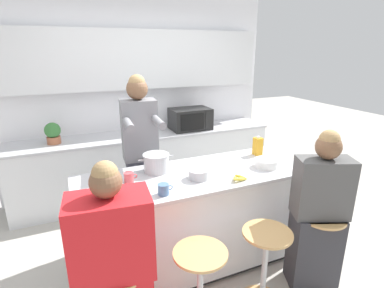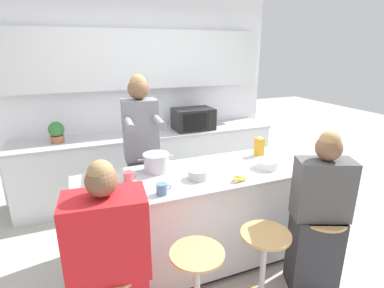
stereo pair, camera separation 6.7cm
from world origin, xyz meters
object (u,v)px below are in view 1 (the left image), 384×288
Objects in this scene: coffee_cup_far at (129,178)px; bar_stool_center_right at (265,266)px; kitchen_island at (195,219)px; cooking_pot at (156,163)px; fruit_bowl at (266,163)px; banana_bunch at (239,178)px; potted_plant at (53,133)px; coffee_cup_near at (164,189)px; person_seated_near at (318,219)px; juice_carton at (258,146)px; person_wrapped_blanket at (115,275)px; microwave at (190,119)px; person_cooking at (141,161)px; bar_stool_rightmost at (318,248)px.

bar_stool_center_right is at bearing -41.04° from coffee_cup_far.
kitchen_island is 18.84× the size of coffee_cup_far.
cooking_pot is 1.51× the size of fruit_bowl.
banana_bunch reaches higher than kitchen_island.
cooking_pot is 1.63m from potted_plant.
coffee_cup_near is 0.37m from coffee_cup_far.
cooking_pot is at bearing 165.56° from person_seated_near.
juice_carton is (-0.02, 0.85, 0.38)m from person_seated_near.
person_wrapped_blanket is 2.56× the size of microwave.
coffee_cup_far is (-0.57, 0.05, 0.50)m from kitchen_island.
person_seated_near reaches higher than kitchen_island.
cooking_pot is at bearing -79.53° from person_cooking.
fruit_bowl is at bearing -111.60° from juice_carton.
person_wrapped_blanket is at bearing -138.95° from coffee_cup_near.
coffee_cup_far is at bearing -109.15° from person_cooking.
microwave is 1.76m from potted_plant.
microwave is at bearing 68.27° from kitchen_island.
person_cooking reaches higher than bar_stool_center_right.
person_cooking is 0.58m from coffee_cup_far.
bar_stool_center_right is 5.72× the size of coffee_cup_near.
kitchen_island is 0.76m from coffee_cup_far.
coffee_cup_far is 1.91m from microwave.
coffee_cup_near is 2.06m from microwave.
bar_stool_center_right is 1.22m from cooking_pot.
bar_stool_center_right is 0.48× the size of person_wrapped_blanket.
person_wrapped_blanket is at bearing -110.19° from coffee_cup_far.
person_wrapped_blanket is (-1.66, 0.02, 0.29)m from bar_stool_rightmost.
person_wrapped_blanket is at bearing -141.74° from kitchen_island.
coffee_cup_near is 0.46× the size of potted_plant.
microwave is (-0.17, 1.35, 0.02)m from juice_carton.
coffee_cup_far is 0.90m from banana_bunch.
person_wrapped_blanket is 1.64m from person_seated_near.
microwave reaches higher than juice_carton.
potted_plant is at bearing 144.36° from juice_carton.
kitchen_island is 0.64m from cooking_pot.
bar_stool_rightmost is 1.23× the size of microwave.
person_wrapped_blanket is at bearing -107.10° from person_cooking.
juice_carton is (0.79, 0.19, 0.55)m from kitchen_island.
fruit_bowl is (0.39, 0.56, 0.59)m from bar_stool_center_right.
microwave is at bearing 79.20° from banana_bunch.
microwave is at bearing 95.41° from bar_stool_rightmost.
bar_stool_rightmost is at bearing 5.15° from person_wrapped_blanket.
banana_bunch is at bearing -137.79° from juice_carton.
kitchen_island is 0.75m from bar_stool_center_right.
banana_bunch is 1.86m from microwave.
coffee_cup_far is at bearing 174.84° from kitchen_island.
coffee_cup_near is (-1.18, 0.39, 0.33)m from person_seated_near.
person_wrapped_blanket is 9.24× the size of banana_bunch.
fruit_bowl is at bearing 127.70° from person_seated_near.
person_cooking is at bearing 160.95° from juice_carton.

